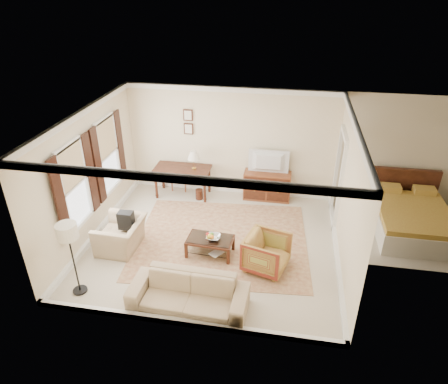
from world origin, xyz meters
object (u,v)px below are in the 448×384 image
(coffee_table, at_px, (210,242))
(writing_desk, at_px, (182,172))
(sideboard, at_px, (267,186))
(striped_armchair, at_px, (267,251))
(tv, at_px, (269,156))
(club_armchair, at_px, (120,230))
(sofa, at_px, (188,289))

(coffee_table, bearing_deg, writing_desk, 117.11)
(sideboard, relative_size, striped_armchair, 1.47)
(coffee_table, bearing_deg, tv, 69.41)
(writing_desk, height_order, striped_armchair, striped_armchair)
(writing_desk, height_order, coffee_table, writing_desk)
(writing_desk, height_order, sideboard, writing_desk)
(writing_desk, xyz_separation_m, sideboard, (2.25, 0.20, -0.32))
(writing_desk, height_order, tv, tv)
(writing_desk, distance_m, club_armchair, 2.67)
(striped_armchair, bearing_deg, writing_desk, 58.46)
(tv, relative_size, sofa, 0.47)
(tv, xyz_separation_m, club_armchair, (-2.95, -2.75, -0.80))
(sideboard, height_order, coffee_table, sideboard)
(coffee_table, bearing_deg, sofa, -92.19)
(sideboard, height_order, sofa, sofa)
(writing_desk, xyz_separation_m, tv, (2.25, 0.18, 0.55))
(tv, bearing_deg, writing_desk, 4.69)
(tv, xyz_separation_m, sofa, (-1.05, -4.24, -0.84))
(sideboard, bearing_deg, coffee_table, -110.44)
(tv, height_order, coffee_table, tv)
(sideboard, relative_size, tv, 1.23)
(sideboard, relative_size, club_armchair, 1.18)
(club_armchair, bearing_deg, coffee_table, 94.91)
(sideboard, bearing_deg, club_armchair, -136.78)
(sofa, bearing_deg, coffee_table, 89.81)
(tv, bearing_deg, sideboard, -90.00)
(sideboard, relative_size, coffee_table, 1.22)
(striped_armchair, bearing_deg, coffee_table, 94.14)
(sideboard, height_order, striped_armchair, striped_armchair)
(sideboard, height_order, club_armchair, club_armchair)
(striped_armchair, height_order, club_armchair, club_armchair)
(tv, bearing_deg, club_armchair, 43.02)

